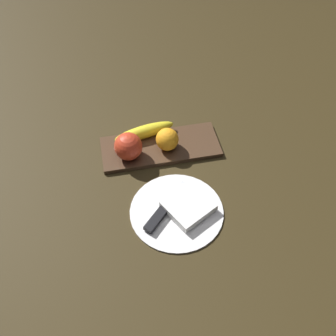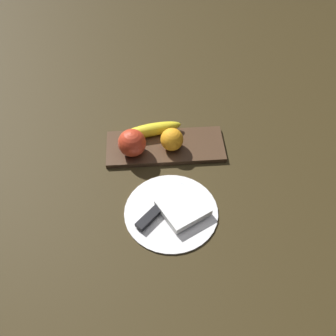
# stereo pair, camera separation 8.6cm
# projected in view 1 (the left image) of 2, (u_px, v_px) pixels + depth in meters

# --- Properties ---
(ground_plane) EXTENTS (2.40, 2.40, 0.00)m
(ground_plane) POSITION_uv_depth(u_px,v_px,m) (146.00, 146.00, 1.16)
(ground_plane) COLOR #322712
(fruit_tray) EXTENTS (0.34, 0.13, 0.01)m
(fruit_tray) POSITION_uv_depth(u_px,v_px,m) (160.00, 147.00, 1.15)
(fruit_tray) COLOR #483221
(fruit_tray) RESTS_ON ground_plane
(apple) EXTENTS (0.08, 0.08, 0.08)m
(apple) POSITION_uv_depth(u_px,v_px,m) (128.00, 146.00, 1.09)
(apple) COLOR red
(apple) RESTS_ON fruit_tray
(banana) EXTENTS (0.19, 0.07, 0.04)m
(banana) POSITION_uv_depth(u_px,v_px,m) (145.00, 132.00, 1.15)
(banana) COLOR yellow
(banana) RESTS_ON fruit_tray
(orange_near_apple) EXTENTS (0.07, 0.07, 0.07)m
(orange_near_apple) POSITION_uv_depth(u_px,v_px,m) (167.00, 139.00, 1.11)
(orange_near_apple) COLOR orange
(orange_near_apple) RESTS_ON fruit_tray
(dinner_plate) EXTENTS (0.24, 0.24, 0.01)m
(dinner_plate) POSITION_uv_depth(u_px,v_px,m) (177.00, 211.00, 1.01)
(dinner_plate) COLOR white
(dinner_plate) RESTS_ON ground_plane
(folded_napkin) EXTENTS (0.14, 0.14, 0.02)m
(folded_napkin) POSITION_uv_depth(u_px,v_px,m) (188.00, 206.00, 1.00)
(folded_napkin) COLOR white
(folded_napkin) RESTS_ON dinner_plate
(knife) EXTENTS (0.14, 0.14, 0.01)m
(knife) POSITION_uv_depth(u_px,v_px,m) (161.00, 213.00, 0.99)
(knife) COLOR silver
(knife) RESTS_ON dinner_plate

